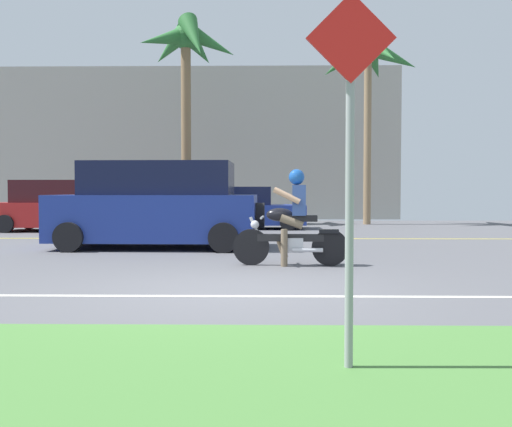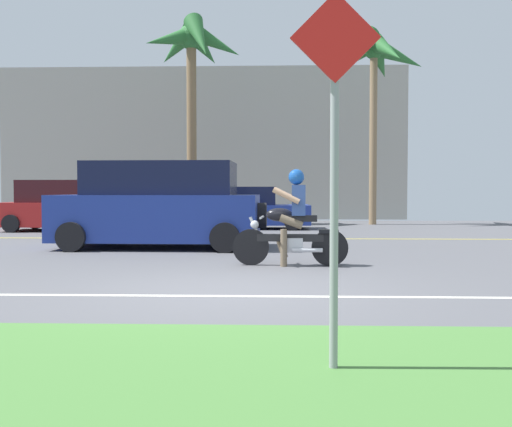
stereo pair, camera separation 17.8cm
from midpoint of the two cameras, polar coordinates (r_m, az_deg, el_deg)
ground at (r=10.67m, az=-1.95°, el=-4.90°), size 56.00×30.00×0.04m
grass_median at (r=3.74m, az=-7.79°, el=-17.72°), size 56.00×3.80×0.06m
lane_line_near at (r=7.30m, az=-3.34°, el=-8.04°), size 50.40×0.12×0.01m
lane_line_far at (r=15.90m, az=-0.98°, el=-2.45°), size 50.40×0.12×0.01m
motorcyclist at (r=10.18m, az=2.98°, el=-1.12°), size 2.01×0.66×1.68m
suv_nearby at (r=13.53m, az=-9.98°, el=0.70°), size 4.80×2.34×1.96m
parked_car_0 at (r=19.99m, az=-19.07°, el=0.56°), size 3.82×2.01×1.64m
parked_car_1 at (r=20.01m, az=-1.96°, el=0.44°), size 4.39×1.98×1.44m
palm_tree_0 at (r=23.54m, az=-6.95°, el=15.18°), size 3.88×3.90×8.03m
palm_tree_1 at (r=23.54m, az=10.73°, el=14.29°), size 4.02×4.09×7.50m
street_sign at (r=4.12m, az=7.93°, el=6.58°), size 0.62×0.06×2.67m
building_far at (r=28.84m, az=-5.62°, el=6.54°), size 18.62×4.00×6.94m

